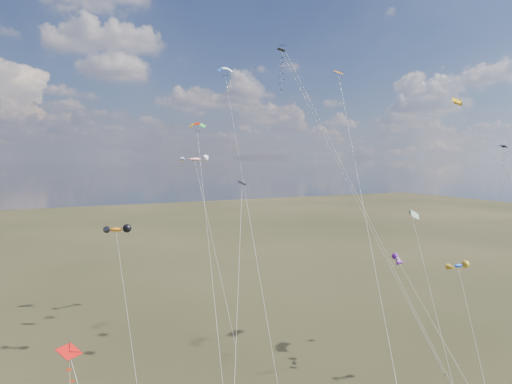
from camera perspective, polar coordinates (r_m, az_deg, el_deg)
name	(u,v)px	position (r m, az deg, el deg)	size (l,w,h in m)	color
diamond_black_high	(291,87)	(59.39, 4.35, 12.90)	(9.89, 19.72, 36.84)	black
diamond_navy_tall	(293,83)	(61.97, 4.71, 13.46)	(3.01, 29.33, 38.28)	#091245
diamond_black_mid	(240,236)	(46.46, -2.00, -5.47)	(7.64, 13.71, 20.37)	black
diamond_navy_right	(505,183)	(59.29, 28.72, 1.01)	(10.96, 15.64, 24.34)	#0F1553
diamond_orange_center	(354,157)	(46.46, 12.17, 4.34)	(12.11, 25.38, 32.99)	#DD6802
parafoil_yellow	(458,100)	(59.77, 23.93, 10.43)	(10.56, 17.72, 30.44)	#DE9C09
parafoil_blue_white	(225,70)	(65.81, -3.84, 14.96)	(6.67, 26.67, 35.95)	blue
parafoil_striped	(414,212)	(55.04, 19.15, -2.37)	(7.89, 13.96, 17.48)	gold
parafoil_tricolor	(197,126)	(58.51, -7.34, 8.22)	(5.93, 21.44, 27.70)	#E7AB10
novelty_orange_black	(116,230)	(54.62, -17.09, -4.56)	(3.03, 11.20, 15.30)	orange
novelty_white_purple	(398,260)	(51.34, 17.36, -8.07)	(3.59, 9.14, 12.53)	silver
novelty_redwhite_stripe	(195,160)	(66.52, -7.66, 4.04)	(3.88, 14.48, 23.28)	red
novelty_blue_yellow	(459,267)	(49.85, 23.99, -8.51)	(6.36, 9.22, 12.66)	#0F37B7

